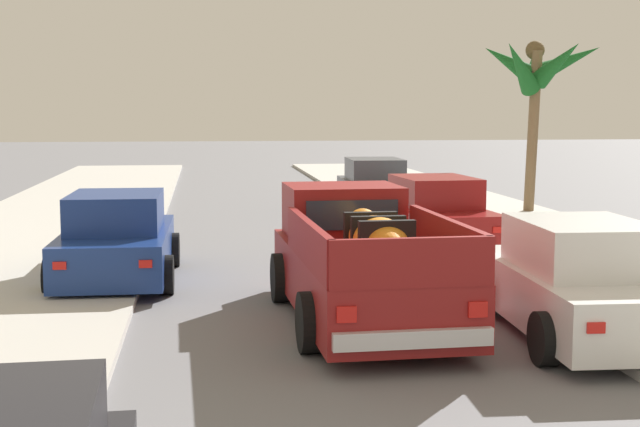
{
  "coord_description": "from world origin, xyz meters",
  "views": [
    {
      "loc": [
        -1.83,
        -4.29,
        2.96
      ],
      "look_at": [
        0.15,
        10.59,
        1.2
      ],
      "focal_mm": 49.76,
      "sensor_mm": 36.0,
      "label": 1
    }
  ],
  "objects_px": {
    "pickup_truck": "(361,263)",
    "palm_tree_left_mid": "(538,71)",
    "car_left_mid": "(375,187)",
    "car_left_far": "(433,215)",
    "car_right_near": "(117,240)",
    "car_right_mid": "(579,283)"
  },
  "relations": [
    {
      "from": "car_left_far",
      "to": "palm_tree_left_mid",
      "type": "distance_m",
      "value": 7.55
    },
    {
      "from": "pickup_truck",
      "to": "car_right_near",
      "type": "distance_m",
      "value": 5.03
    },
    {
      "from": "pickup_truck",
      "to": "palm_tree_left_mid",
      "type": "relative_size",
      "value": 1.06
    },
    {
      "from": "car_right_mid",
      "to": "palm_tree_left_mid",
      "type": "relative_size",
      "value": 0.87
    },
    {
      "from": "car_left_far",
      "to": "car_left_mid",
      "type": "bearing_deg",
      "value": 89.26
    },
    {
      "from": "car_right_near",
      "to": "palm_tree_left_mid",
      "type": "height_order",
      "value": "palm_tree_left_mid"
    },
    {
      "from": "car_right_mid",
      "to": "car_left_far",
      "type": "bearing_deg",
      "value": 89.5
    },
    {
      "from": "car_right_near",
      "to": "car_left_far",
      "type": "bearing_deg",
      "value": 24.74
    },
    {
      "from": "car_right_near",
      "to": "car_left_mid",
      "type": "height_order",
      "value": "same"
    },
    {
      "from": "car_right_near",
      "to": "car_right_mid",
      "type": "distance_m",
      "value": 7.89
    },
    {
      "from": "palm_tree_left_mid",
      "to": "car_left_far",
      "type": "bearing_deg",
      "value": -129.38
    },
    {
      "from": "car_left_mid",
      "to": "palm_tree_left_mid",
      "type": "height_order",
      "value": "palm_tree_left_mid"
    },
    {
      "from": "pickup_truck",
      "to": "car_left_mid",
      "type": "xyz_separation_m",
      "value": [
        2.82,
        13.39,
        -0.1
      ]
    },
    {
      "from": "car_right_mid",
      "to": "pickup_truck",
      "type": "bearing_deg",
      "value": 154.64
    },
    {
      "from": "car_right_mid",
      "to": "car_left_mid",
      "type": "bearing_deg",
      "value": 89.38
    },
    {
      "from": "pickup_truck",
      "to": "car_right_near",
      "type": "xyz_separation_m",
      "value": [
        -3.68,
        3.42,
        -0.1
      ]
    },
    {
      "from": "pickup_truck",
      "to": "car_left_far",
      "type": "relative_size",
      "value": 1.22
    },
    {
      "from": "pickup_truck",
      "to": "palm_tree_left_mid",
      "type": "height_order",
      "value": "palm_tree_left_mid"
    },
    {
      "from": "car_right_near",
      "to": "car_left_mid",
      "type": "relative_size",
      "value": 0.99
    },
    {
      "from": "car_right_near",
      "to": "palm_tree_left_mid",
      "type": "xyz_separation_m",
      "value": [
        10.72,
        8.2,
        3.31
      ]
    },
    {
      "from": "car_left_mid",
      "to": "car_left_far",
      "type": "height_order",
      "value": "same"
    },
    {
      "from": "car_left_mid",
      "to": "car_left_far",
      "type": "distance_m",
      "value": 7.02
    }
  ]
}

